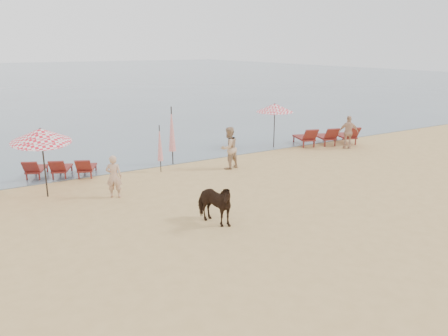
% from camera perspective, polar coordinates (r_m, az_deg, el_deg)
% --- Properties ---
extents(ground, '(120.00, 120.00, 0.00)m').
position_cam_1_polar(ground, '(11.79, 12.84, -10.83)').
color(ground, tan).
rests_on(ground, ground).
extents(sea, '(160.00, 140.00, 0.06)m').
position_cam_1_polar(sea, '(87.96, -26.52, 10.67)').
color(sea, '#51606B').
rests_on(sea, ground).
extents(lounger_cluster_left, '(3.01, 2.48, 0.57)m').
position_cam_1_polar(lounger_cluster_left, '(18.95, -20.54, 0.02)').
color(lounger_cluster_left, maroon).
rests_on(lounger_cluster_left, ground).
extents(lounger_cluster_right, '(3.56, 2.72, 0.69)m').
position_cam_1_polar(lounger_cluster_right, '(24.32, 13.26, 4.09)').
color(lounger_cluster_right, maroon).
rests_on(lounger_cluster_right, ground).
extents(umbrella_open_left_b, '(2.02, 2.06, 2.57)m').
position_cam_1_polar(umbrella_open_left_b, '(16.27, -22.80, 3.97)').
color(umbrella_open_left_b, black).
rests_on(umbrella_open_left_b, ground).
extents(umbrella_open_right, '(1.92, 1.92, 2.34)m').
position_cam_1_polar(umbrella_open_right, '(22.87, 6.66, 7.82)').
color(umbrella_open_right, black).
rests_on(umbrella_open_right, ground).
extents(umbrella_closed_left, '(0.25, 0.25, 2.01)m').
position_cam_1_polar(umbrella_closed_left, '(18.53, -8.38, 3.20)').
color(umbrella_closed_left, black).
rests_on(umbrella_closed_left, ground).
extents(umbrella_closed_right, '(0.32, 0.32, 2.63)m').
position_cam_1_polar(umbrella_closed_right, '(19.51, -6.83, 5.02)').
color(umbrella_closed_right, black).
rests_on(umbrella_closed_right, ground).
extents(cow, '(1.14, 1.69, 1.31)m').
position_cam_1_polar(cow, '(13.04, -1.39, -4.67)').
color(cow, black).
rests_on(cow, ground).
extents(beachgoer_left, '(0.67, 0.60, 1.53)m').
position_cam_1_polar(beachgoer_left, '(15.79, -14.18, -1.07)').
color(beachgoer_left, tan).
rests_on(beachgoer_left, ground).
extents(beachgoer_right_a, '(1.03, 0.89, 1.84)m').
position_cam_1_polar(beachgoer_right_a, '(18.92, 0.64, 2.63)').
color(beachgoer_right_a, tan).
rests_on(beachgoer_right_a, ground).
extents(beachgoer_right_b, '(1.07, 0.93, 1.73)m').
position_cam_1_polar(beachgoer_right_b, '(23.58, 15.95, 4.50)').
color(beachgoer_right_b, tan).
rests_on(beachgoer_right_b, ground).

